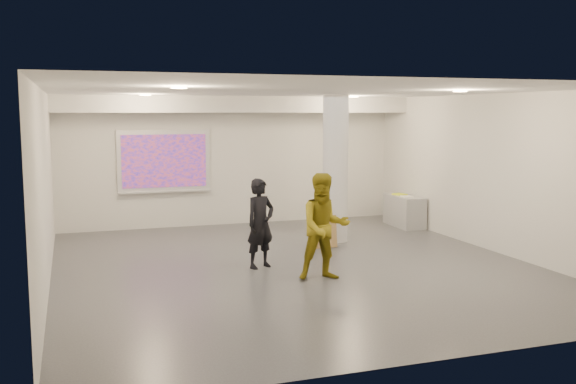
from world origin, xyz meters
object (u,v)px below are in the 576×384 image
object	(u,v)px
column	(335,169)
man	(324,227)
projection_screen	(164,162)
woman	(260,223)
credenza	(404,211)

from	to	relation	value
column	man	bearing A→B (deg)	-116.12
column	man	distance (m)	3.15
projection_screen	woman	distance (m)	4.52
credenza	projection_screen	bearing A→B (deg)	166.05
column	projection_screen	world-z (taller)	column
projection_screen	woman	bearing A→B (deg)	-76.95
projection_screen	woman	xyz separation A→B (m)	(1.01, -4.34, -0.76)
projection_screen	man	xyz separation A→B (m)	(1.74, -5.42, -0.68)
projection_screen	credenza	distance (m)	5.67
projection_screen	woman	world-z (taller)	projection_screen
projection_screen	credenza	world-z (taller)	projection_screen
projection_screen	man	world-z (taller)	projection_screen
man	projection_screen	bearing A→B (deg)	114.57
column	credenza	bearing A→B (deg)	26.17
column	projection_screen	distance (m)	4.08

